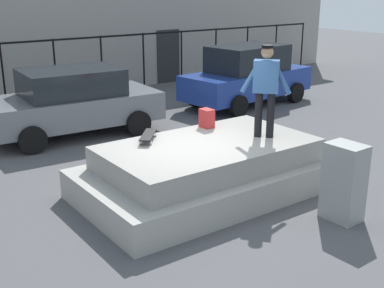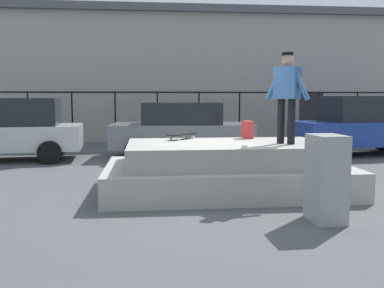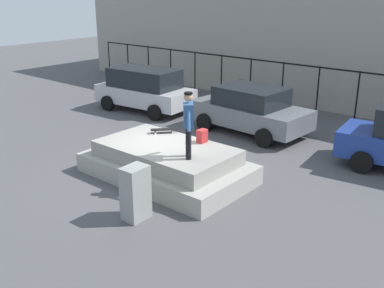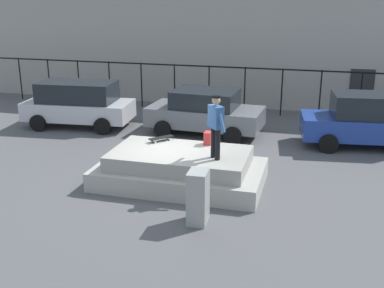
% 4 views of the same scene
% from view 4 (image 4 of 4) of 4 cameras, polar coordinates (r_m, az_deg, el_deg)
% --- Properties ---
extents(ground_plane, '(60.00, 60.00, 0.00)m').
position_cam_4_polar(ground_plane, '(13.54, -2.79, -4.46)').
color(ground_plane, '#4C4C4F').
extents(concrete_ledge, '(4.61, 2.64, 0.94)m').
position_cam_4_polar(concrete_ledge, '(13.22, -1.44, -3.01)').
color(concrete_ledge, '#9E9B93').
rests_on(concrete_ledge, ground_plane).
extents(skateboarder, '(0.69, 0.75, 1.69)m').
position_cam_4_polar(skateboarder, '(12.22, 2.89, 2.60)').
color(skateboarder, black).
rests_on(skateboarder, concrete_ledge).
extents(skateboard, '(0.66, 0.71, 0.12)m').
position_cam_4_polar(skateboard, '(13.93, -3.74, 0.75)').
color(skateboard, black).
rests_on(skateboard, concrete_ledge).
extents(backpack, '(0.20, 0.28, 0.37)m').
position_cam_4_polar(backpack, '(13.60, 1.93, 0.72)').
color(backpack, red).
rests_on(backpack, concrete_ledge).
extents(car_silver_hatchback_near, '(4.33, 2.34, 1.79)m').
position_cam_4_polar(car_silver_hatchback_near, '(19.26, -13.55, 4.82)').
color(car_silver_hatchback_near, '#B7B7BC').
rests_on(car_silver_hatchback_near, ground_plane).
extents(car_grey_sedan_mid, '(4.37, 2.40, 1.66)m').
position_cam_4_polar(car_grey_sedan_mid, '(17.78, 1.60, 3.94)').
color(car_grey_sedan_mid, slate).
rests_on(car_grey_sedan_mid, ground_plane).
extents(car_blue_sedan_far, '(4.61, 2.38, 1.86)m').
position_cam_4_polar(car_blue_sedan_far, '(17.29, 20.46, 2.65)').
color(car_blue_sedan_far, navy).
rests_on(car_blue_sedan_far, ground_plane).
extents(utility_box, '(0.46, 0.62, 1.28)m').
position_cam_4_polar(utility_box, '(10.95, 0.73, -6.43)').
color(utility_box, gray).
rests_on(utility_box, ground_plane).
extents(fence_row, '(24.06, 0.06, 2.05)m').
position_cam_4_polar(fence_row, '(20.96, 4.21, 7.44)').
color(fence_row, black).
rests_on(fence_row, ground_plane).
extents(warehouse_building, '(29.04, 8.84, 5.52)m').
position_cam_4_polar(warehouse_building, '(25.89, 6.59, 12.56)').
color(warehouse_building, gray).
rests_on(warehouse_building, ground_plane).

